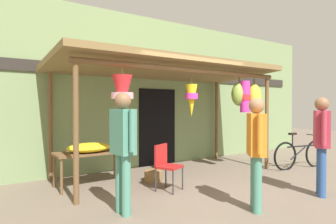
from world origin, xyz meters
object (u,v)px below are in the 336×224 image
at_px(display_table, 91,155).
at_px(customer_foreground, 322,137).
at_px(folding_chair, 166,163).
at_px(wicker_basket_by_table, 153,176).
at_px(flower_heap_on_table, 90,147).
at_px(shopper_by_bananas, 123,142).
at_px(vendor_in_orange, 256,144).
at_px(parked_bicycle, 301,154).

bearing_deg(display_table, customer_foreground, -42.72).
height_order(display_table, customer_foreground, customer_foreground).
bearing_deg(folding_chair, wicker_basket_by_table, 78.56).
xyz_separation_m(flower_heap_on_table, shopper_by_bananas, (-0.09, -1.64, 0.28)).
height_order(display_table, folding_chair, folding_chair).
xyz_separation_m(folding_chair, vendor_in_orange, (0.51, -1.64, 0.48)).
distance_m(parked_bicycle, vendor_in_orange, 3.65).
relative_size(folding_chair, wicker_basket_by_table, 2.30).
relative_size(display_table, wicker_basket_by_table, 3.66).
distance_m(wicker_basket_by_table, vendor_in_orange, 2.49).
xyz_separation_m(wicker_basket_by_table, customer_foreground, (1.90, -2.46, 0.90)).
bearing_deg(display_table, folding_chair, -45.32).
relative_size(parked_bicycle, vendor_in_orange, 1.04).
bearing_deg(customer_foreground, folding_chair, 138.70).
distance_m(flower_heap_on_table, folding_chair, 1.49).
bearing_deg(parked_bicycle, flower_heap_on_table, 165.20).
bearing_deg(parked_bicycle, folding_chair, 175.37).
bearing_deg(shopper_by_bananas, display_table, 85.94).
bearing_deg(vendor_in_orange, customer_foreground, -5.65).
height_order(flower_heap_on_table, folding_chair, flower_heap_on_table).
bearing_deg(flower_heap_on_table, parked_bicycle, -14.80).
relative_size(flower_heap_on_table, shopper_by_bananas, 0.48).
distance_m(flower_heap_on_table, vendor_in_orange, 3.08).
bearing_deg(flower_heap_on_table, wicker_basket_by_table, -14.92).
height_order(display_table, flower_heap_on_table, flower_heap_on_table).
relative_size(vendor_in_orange, shopper_by_bananas, 0.96).
xyz_separation_m(folding_chair, customer_foreground, (2.04, -1.79, 0.51)).
bearing_deg(display_table, vendor_in_orange, -59.98).
bearing_deg(shopper_by_bananas, customer_foreground, -19.52).
relative_size(folding_chair, customer_foreground, 0.49).
relative_size(display_table, parked_bicycle, 0.77).
bearing_deg(display_table, shopper_by_bananas, -94.06).
relative_size(flower_heap_on_table, parked_bicycle, 0.48).
xyz_separation_m(vendor_in_orange, shopper_by_bananas, (-1.68, 0.99, 0.05)).
bearing_deg(shopper_by_bananas, wicker_basket_by_table, 45.36).
bearing_deg(customer_foreground, wicker_basket_by_table, 127.75).
height_order(vendor_in_orange, shopper_by_bananas, shopper_by_bananas).
relative_size(wicker_basket_by_table, shopper_by_bananas, 0.21).
distance_m(wicker_basket_by_table, shopper_by_bananas, 2.07).
relative_size(flower_heap_on_table, wicker_basket_by_table, 2.28).
height_order(parked_bicycle, vendor_in_orange, vendor_in_orange).
bearing_deg(flower_heap_on_table, folding_chair, -42.55).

